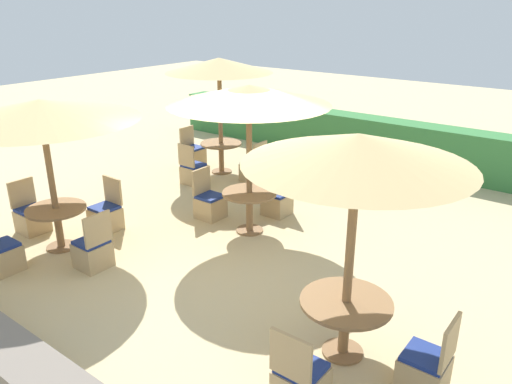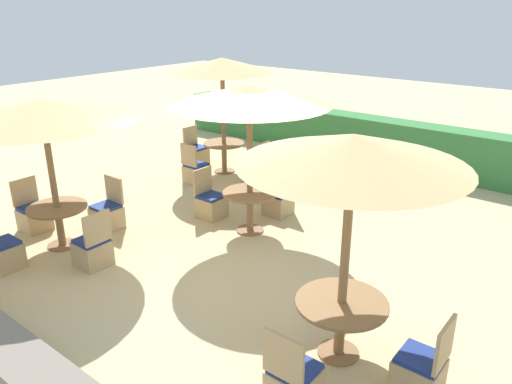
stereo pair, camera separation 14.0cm
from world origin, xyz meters
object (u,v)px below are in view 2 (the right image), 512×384
object	(u,v)px
patio_chair_back_left_east	(256,170)
patio_chair_center_west	(211,204)
round_table_front_left	(58,216)
round_table_back_left	(224,150)
parasol_front_left	(42,110)
patio_chair_front_right_south	(293,382)
patio_chair_center_north	(279,201)
patio_chair_front_left_east	(93,250)
patio_chair_front_right_east	(420,372)
parasol_center	(249,95)
parasol_back_left	(222,66)
parasol_front_right	(353,151)
patio_chair_front_left_south	(3,253)
round_table_front_right	(341,313)
patio_chair_front_left_west	(34,216)
round_table_center	(250,202)
patio_chair_back_left_west	(196,154)
patio_chair_back_left_south	(196,172)
patio_chair_front_left_north	(108,214)

from	to	relation	value
patio_chair_back_left_east	patio_chair_center_west	distance (m)	2.21
round_table_front_left	round_table_back_left	bearing A→B (deg)	95.71
parasol_front_left	patio_chair_front_right_south	size ratio (longest dim) A/B	3.19
patio_chair_center_north	patio_chair_front_left_east	bearing A→B (deg)	72.70
patio_chair_front_right_east	parasol_center	size ratio (longest dim) A/B	0.35
parasol_back_left	parasol_front_right	world-z (taller)	parasol_back_left
parasol_front_left	patio_chair_center_west	world-z (taller)	parasol_front_left
patio_chair_front_left_south	round_table_front_right	size ratio (longest dim) A/B	0.89
round_table_back_left	patio_chair_front_left_east	world-z (taller)	patio_chair_front_left_east
parasol_back_left	parasol_front_right	bearing A→B (deg)	-37.06
patio_chair_front_left_west	patio_chair_center_west	bearing A→B (deg)	138.64
parasol_front_right	round_table_center	world-z (taller)	parasol_front_right
round_table_front_right	parasol_center	xyz separation A→B (m)	(-2.89, 1.93, 1.86)
patio_chair_back_left_west	patio_chair_center_north	world-z (taller)	same
parasol_back_left	patio_chair_front_left_east	xyz separation A→B (m)	(1.45, -4.64, -2.22)
patio_chair_front_left_south	parasol_front_left	bearing A→B (deg)	90.22
patio_chair_front_left_east	patio_chair_center_north	distance (m)	3.55
parasol_center	round_table_back_left	bearing A→B (deg)	139.54
patio_chair_center_north	patio_chair_back_left_south	bearing A→B (deg)	-6.27
patio_chair_front_right_south	parasol_front_left	bearing A→B (deg)	174.36
patio_chair_back_left_south	patio_chair_front_left_east	xyz separation A→B (m)	(1.43, -3.66, 0.00)
patio_chair_back_left_south	patio_chair_front_left_north	xyz separation A→B (m)	(0.46, -2.69, 0.00)
round_table_back_left	patio_chair_front_left_west	distance (m)	4.56
round_table_back_left	parasol_front_right	distance (m)	7.08
round_table_front_left	round_table_front_right	xyz separation A→B (m)	(4.99, 0.47, 0.01)
patio_chair_back_left_east	patio_chair_front_left_north	bearing A→B (deg)	172.07
patio_chair_front_left_west	round_table_center	size ratio (longest dim) A/B	0.98
patio_chair_front_left_west	round_table_front_right	xyz separation A→B (m)	(5.94, 0.41, 0.29)
patio_chair_back_left_east	round_table_front_right	xyz separation A→B (m)	(4.46, -4.09, 0.29)
parasol_front_right	parasol_back_left	bearing A→B (deg)	142.94
parasol_back_left	patio_chair_front_right_south	xyz separation A→B (m)	(5.46, -5.07, -2.22)
parasol_front_right	patio_chair_front_left_south	bearing A→B (deg)	-163.92
round_table_front_right	patio_chair_center_west	world-z (taller)	patio_chair_center_west
patio_chair_front_right_south	patio_chair_front_left_east	bearing A→B (deg)	173.82
patio_chair_front_right_south	round_table_back_left	bearing A→B (deg)	137.14
patio_chair_back_left_west	patio_chair_front_right_south	size ratio (longest dim) A/B	1.00
patio_chair_back_left_east	round_table_front_right	size ratio (longest dim) A/B	0.89
round_table_front_left	patio_chair_center_west	distance (m)	2.68
round_table_center	round_table_back_left	bearing A→B (deg)	139.54
round_table_front_right	patio_chair_front_left_west	bearing A→B (deg)	-176.07
patio_chair_front_left_west	parasol_back_left	bearing A→B (deg)	173.70
patio_chair_back_left_west	parasol_front_right	size ratio (longest dim) A/B	0.35
parasol_back_left	patio_chair_front_right_east	distance (m)	7.94
patio_chair_front_right_south	round_table_front_right	bearing A→B (deg)	91.21
patio_chair_back_left_east	patio_chair_front_right_east	size ratio (longest dim) A/B	1.00
patio_chair_front_right_east	patio_chair_front_left_south	bearing A→B (deg)	103.40
round_table_back_left	round_table_center	size ratio (longest dim) A/B	1.01
parasol_back_left	round_table_front_right	distance (m)	7.09
parasol_back_left	patio_chair_front_left_east	distance (m)	5.34
round_table_center	patio_chair_center_north	size ratio (longest dim) A/B	1.02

